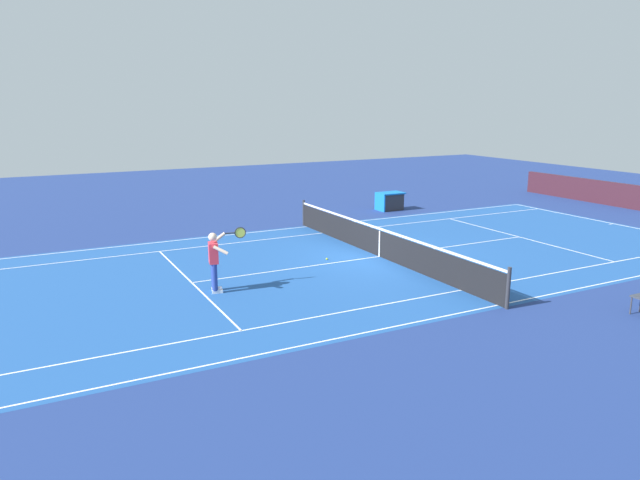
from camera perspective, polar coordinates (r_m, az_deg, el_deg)
The scene contains 7 objects.
ground_plane at distance 19.78m, azimuth 5.80°, elevation -1.61°, with size 60.00×60.00×0.00m, color navy.
court_slab at distance 19.78m, azimuth 5.80°, elevation -1.60°, with size 24.20×11.40×0.00m, color #1E4C93.
court_line_markings at distance 19.78m, azimuth 5.80°, elevation -1.59°, with size 23.85×11.05×0.01m.
tennis_net at distance 19.67m, azimuth 5.83°, elevation -0.22°, with size 0.10×11.70×1.08m.
tennis_player_near at distance 16.05m, azimuth -10.18°, elevation -1.81°, with size 1.15×0.76×1.70m.
tennis_ball at distance 19.26m, azimuth 0.67°, elevation -1.85°, with size 0.07×0.07×0.07m, color #CCE01E.
equipment_cart_tarped at distance 28.43m, azimuth 6.80°, elevation 3.79°, with size 1.25×0.84×0.85m.
Camera 1 is at (10.56, 15.96, 5.01)m, focal length 32.93 mm.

